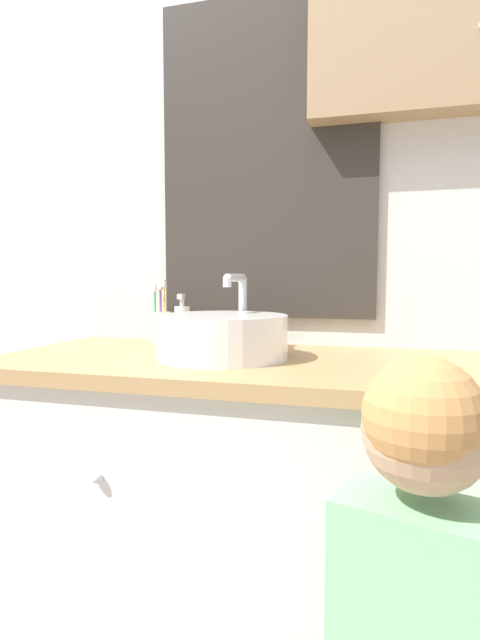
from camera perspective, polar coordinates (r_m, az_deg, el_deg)
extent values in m
cube|color=silver|center=(1.56, 6.24, 14.00)|extent=(3.20, 0.06, 2.50)
cube|color=#332D28|center=(1.56, 3.06, 17.88)|extent=(0.65, 0.02, 0.94)
cube|color=#B2C1CC|center=(1.55, 3.01, 17.93)|extent=(0.59, 0.01, 0.88)
cube|color=silver|center=(1.37, 3.39, -22.03)|extent=(1.36, 0.55, 0.76)
cube|color=tan|center=(1.24, 3.48, -5.30)|extent=(1.40, 0.59, 0.03)
sphere|color=silver|center=(1.16, -16.07, -17.00)|extent=(0.02, 0.02, 0.02)
sphere|color=silver|center=(1.00, 18.56, -20.59)|extent=(0.02, 0.02, 0.02)
cylinder|color=white|center=(1.25, -2.04, -1.90)|extent=(0.33, 0.33, 0.11)
cylinder|color=silver|center=(1.24, -2.04, 0.42)|extent=(0.27, 0.27, 0.01)
cylinder|color=silver|center=(1.42, 0.31, 0.79)|extent=(0.02, 0.02, 0.20)
cylinder|color=silver|center=(1.35, -0.54, 4.85)|extent=(0.02, 0.15, 0.02)
cylinder|color=silver|center=(1.28, -1.48, 4.31)|extent=(0.02, 0.02, 0.02)
sphere|color=white|center=(1.41, 3.84, -1.84)|extent=(0.06, 0.06, 0.06)
cylinder|color=beige|center=(1.56, -9.06, -0.84)|extent=(0.07, 0.07, 0.10)
cylinder|color=#E5CC4C|center=(1.55, -8.64, 1.18)|extent=(0.01, 0.01, 0.18)
cube|color=white|center=(1.55, -8.68, 4.18)|extent=(0.01, 0.02, 0.02)
cylinder|color=#8E56B7|center=(1.57, -9.06, 1.03)|extent=(0.01, 0.01, 0.17)
cube|color=white|center=(1.56, -9.10, 3.83)|extent=(0.01, 0.02, 0.02)
cylinder|color=#47B26B|center=(1.55, -9.69, 0.90)|extent=(0.01, 0.01, 0.17)
cube|color=white|center=(1.55, -9.73, 3.63)|extent=(0.01, 0.02, 0.02)
cylinder|color=white|center=(1.51, -6.61, -0.64)|extent=(0.05, 0.05, 0.12)
cylinder|color=silver|center=(1.50, -6.63, 1.97)|extent=(0.01, 0.01, 0.02)
cube|color=silver|center=(1.50, -6.76, 2.68)|extent=(0.02, 0.03, 0.02)
cube|color=#7FBC89|center=(0.86, 19.84, -29.93)|extent=(0.26, 0.19, 0.35)
sphere|color=tan|center=(0.74, 20.47, -11.69)|extent=(0.17, 0.17, 0.17)
sphere|color=tan|center=(0.72, 20.17, -10.22)|extent=(0.16, 0.16, 0.16)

